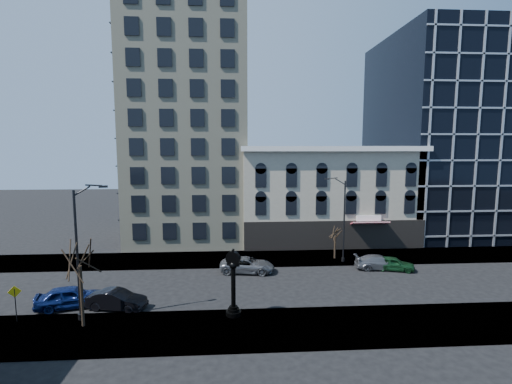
{
  "coord_description": "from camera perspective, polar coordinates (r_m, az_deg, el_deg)",
  "views": [
    {
      "loc": [
        -0.27,
        -31.94,
        12.36
      ],
      "look_at": [
        2.0,
        4.0,
        8.0
      ],
      "focal_mm": 26.0,
      "sensor_mm": 36.0,
      "label": 1
    }
  ],
  "objects": [
    {
      "name": "car_far_a",
      "position": [
        37.47,
        -1.36,
        -11.16
      ],
      "size": [
        5.63,
        3.17,
        1.48
      ],
      "primitive_type": "imported",
      "rotation": [
        0.0,
        0.0,
        1.43
      ],
      "color": "#595B60",
      "rests_on": "ground"
    },
    {
      "name": "glass_office",
      "position": [
        61.94,
        28.05,
        7.62
      ],
      "size": [
        20.0,
        20.15,
        28.0
      ],
      "color": "black",
      "rests_on": "ground"
    },
    {
      "name": "bare_tree_near",
      "position": [
        27.92,
        -25.55,
        -8.42
      ],
      "size": [
        4.0,
        4.0,
        6.86
      ],
      "color": "black",
      "rests_on": "sidewalk_near"
    },
    {
      "name": "sidewalk_far",
      "position": [
        41.79,
        -3.13,
        -10.22
      ],
      "size": [
        160.0,
        6.0,
        0.12
      ],
      "primitive_type": "cube",
      "color": "gray",
      "rests_on": "ground"
    },
    {
      "name": "street_lamp_near",
      "position": [
        28.47,
        -24.63,
        -3.41
      ],
      "size": [
        2.49,
        0.98,
        9.88
      ],
      "rotation": [
        0.0,
        0.0,
        0.29
      ],
      "color": "black",
      "rests_on": "sidewalk_near"
    },
    {
      "name": "victorian_row",
      "position": [
        49.79,
        10.68,
        -0.56
      ],
      "size": [
        22.6,
        11.19,
        12.5
      ],
      "color": "#AEA68F",
      "rests_on": "ground"
    },
    {
      "name": "car_far_c",
      "position": [
        40.5,
        20.35,
        -10.28
      ],
      "size": [
        4.38,
        2.76,
        1.39
      ],
      "primitive_type": "imported",
      "rotation": [
        0.0,
        0.0,
        1.27
      ],
      "color": "#143F1E",
      "rests_on": "ground"
    },
    {
      "name": "ground",
      "position": [
        34.25,
        -3.01,
        -14.26
      ],
      "size": [
        160.0,
        160.0,
        0.0
      ],
      "primitive_type": "plane",
      "color": "black",
      "rests_on": "ground"
    },
    {
      "name": "cream_tower",
      "position": [
        51.62,
        -10.42,
        14.54
      ],
      "size": [
        15.9,
        15.4,
        42.5
      ],
      "color": "#BAB595",
      "rests_on": "ground"
    },
    {
      "name": "car_near_b",
      "position": [
        31.44,
        -20.62,
        -15.24
      ],
      "size": [
        4.72,
        2.48,
        1.48
      ],
      "primitive_type": "imported",
      "rotation": [
        0.0,
        0.0,
        1.36
      ],
      "color": "black",
      "rests_on": "ground"
    },
    {
      "name": "car_near_a",
      "position": [
        33.08,
        -26.65,
        -14.22
      ],
      "size": [
        5.32,
        3.23,
        1.69
      ],
      "primitive_type": "imported",
      "rotation": [
        0.0,
        0.0,
        1.84
      ],
      "color": "#0C194C",
      "rests_on": "ground"
    },
    {
      "name": "sidewalk_near",
      "position": [
        26.91,
        -2.81,
        -20.3
      ],
      "size": [
        160.0,
        6.0,
        0.12
      ],
      "primitive_type": "cube",
      "color": "gray",
      "rests_on": "ground"
    },
    {
      "name": "street_clock",
      "position": [
        27.79,
        -3.51,
        -14.15
      ],
      "size": [
        1.14,
        1.14,
        5.01
      ],
      "rotation": [
        0.0,
        0.0,
        -0.43
      ],
      "color": "black",
      "rests_on": "sidewalk_near"
    },
    {
      "name": "warning_sign",
      "position": [
        31.89,
        -33.1,
        -13.38
      ],
      "size": [
        0.8,
        0.35,
        2.6
      ],
      "rotation": [
        0.0,
        0.0,
        0.37
      ],
      "color": "black",
      "rests_on": "sidewalk_near"
    },
    {
      "name": "bare_tree_far",
      "position": [
        41.89,
        12.11,
        -5.92
      ],
      "size": [
        2.36,
        2.36,
        4.06
      ],
      "color": "black",
      "rests_on": "sidewalk_far"
    },
    {
      "name": "street_lamp_far",
      "position": [
        40.27,
        12.54,
        -0.78
      ],
      "size": [
        2.28,
        1.1,
        9.24
      ],
      "rotation": [
        0.0,
        0.0,
        2.76
      ],
      "color": "black",
      "rests_on": "sidewalk_far"
    },
    {
      "name": "car_far_b",
      "position": [
        40.41,
        18.42,
        -10.22
      ],
      "size": [
        5.01,
        2.39,
        1.41
      ],
      "primitive_type": "imported",
      "rotation": [
        0.0,
        0.0,
        1.48
      ],
      "color": "#595B60",
      "rests_on": "ground"
    }
  ]
}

